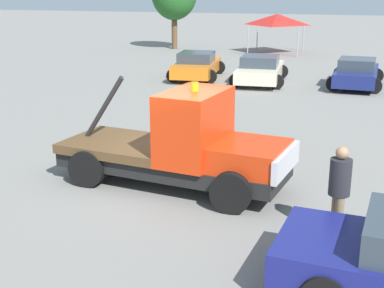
{
  "coord_description": "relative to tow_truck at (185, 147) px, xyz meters",
  "views": [
    {
      "loc": [
        4.05,
        -11.22,
        4.55
      ],
      "look_at": [
        0.5,
        0.0,
        1.05
      ],
      "focal_mm": 50.0,
      "sensor_mm": 36.0,
      "label": 1
    }
  ],
  "objects": [
    {
      "name": "canopy_tent_red",
      "position": [
        -2.04,
        26.53,
        1.34
      ],
      "size": [
        3.41,
        3.41,
        2.69
      ],
      "color": "#9E9EA3",
      "rests_on": "ground"
    },
    {
      "name": "parked_car_orange",
      "position": [
        -4.24,
        14.81,
        -0.32
      ],
      "size": [
        2.81,
        4.71,
        1.34
      ],
      "rotation": [
        0.0,
        0.0,
        1.69
      ],
      "color": "orange",
      "rests_on": "ground"
    },
    {
      "name": "person_near_truck",
      "position": [
        3.53,
        -1.66,
        0.07
      ],
      "size": [
        0.4,
        0.4,
        1.78
      ],
      "rotation": [
        0.0,
        0.0,
        3.48
      ],
      "color": "#847051",
      "rests_on": "ground"
    },
    {
      "name": "traffic_cone",
      "position": [
        -0.47,
        3.33,
        -0.71
      ],
      "size": [
        0.4,
        0.4,
        0.55
      ],
      "color": "black",
      "rests_on": "ground"
    },
    {
      "name": "tow_truck",
      "position": [
        0.0,
        0.0,
        0.0
      ],
      "size": [
        5.67,
        2.64,
        2.51
      ],
      "rotation": [
        0.0,
        0.0,
        -0.13
      ],
      "color": "black",
      "rests_on": "ground"
    },
    {
      "name": "parked_car_cream",
      "position": [
        -0.91,
        14.37,
        -0.32
      ],
      "size": [
        2.74,
        4.75,
        1.34
      ],
      "rotation": [
        0.0,
        0.0,
        1.65
      ],
      "color": "beige",
      "rests_on": "ground"
    },
    {
      "name": "ground_plane",
      "position": [
        -0.34,
        0.04,
        -0.97
      ],
      "size": [
        160.0,
        160.0,
        0.0
      ],
      "primitive_type": "plane",
      "color": "gray"
    },
    {
      "name": "parked_car_navy",
      "position": [
        3.56,
        14.69,
        -0.32
      ],
      "size": [
        2.53,
        4.55,
        1.34
      ],
      "rotation": [
        0.0,
        0.0,
        1.53
      ],
      "color": "navy",
      "rests_on": "ground"
    }
  ]
}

